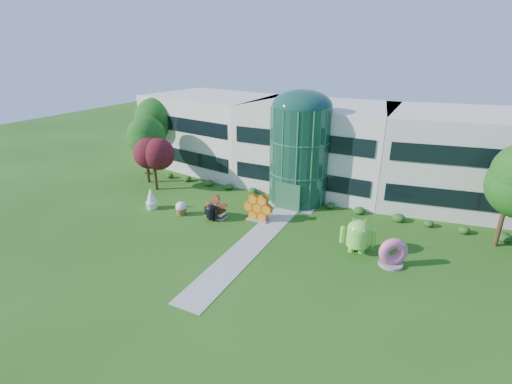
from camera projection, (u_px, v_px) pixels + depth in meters
The scene contains 14 objects.
ground at pixel (245, 251), 29.70m from camera, with size 140.00×140.00×0.00m, color #215114.
building at pixel (318, 145), 42.94m from camera, with size 46.00×15.00×9.30m, color beige, non-canonical shape.
atrium at pixel (300, 155), 37.87m from camera, with size 6.00×6.00×9.80m, color #194738.
walkway at pixel (256, 240), 31.35m from camera, with size 2.40×20.00×0.04m, color #9E9E93.
tree_red at pixel (154, 164), 41.31m from camera, with size 4.00×4.00×6.00m, color #3F0C14, non-canonical shape.
trees_backdrop at pixel (303, 159), 38.95m from camera, with size 52.00×8.00×8.40m, color #1D4B12, non-canonical shape.
android_green at pixel (358, 234), 28.96m from camera, with size 2.86×1.91×3.24m, color #76D744, non-canonical shape.
android_black at pixel (211, 211), 34.56m from camera, with size 1.66×1.11×1.88m, color black, non-canonical shape.
donut at pixel (393, 252), 27.34m from camera, with size 2.21×1.06×2.30m, color #D4508B, non-canonical shape.
gingerbread at pixel (216, 206), 35.03m from camera, with size 2.57×0.99×2.37m, color brown, non-canonical shape.
ice_cream_sandwich at pixel (216, 213), 35.37m from camera, with size 2.00×1.00×0.89m, color #321D0B, non-canonical shape.
honeycomb at pixel (258, 209), 34.47m from camera, with size 3.01×1.08×2.37m, color orange, non-canonical shape.
froyo at pixel (151, 199), 37.04m from camera, with size 1.24×1.24×2.13m, color white, non-canonical shape.
cupcake at pixel (181, 208), 35.81m from camera, with size 1.13×1.13×1.35m, color white, non-canonical shape.
Camera 1 is at (12.46, -22.71, 15.29)m, focal length 26.00 mm.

